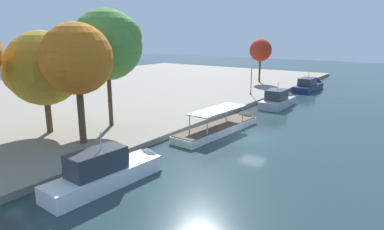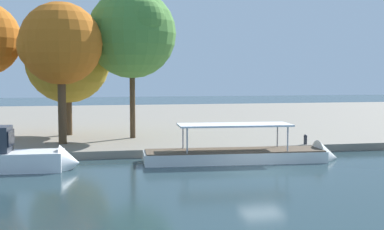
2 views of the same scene
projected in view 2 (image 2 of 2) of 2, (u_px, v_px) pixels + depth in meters
ground_plane at (262, 173)px, 30.17m from camera, size 220.00×220.00×0.00m
dock_promenade at (170, 119)px, 63.71m from camera, size 120.00×55.00×0.56m
tour_boat_2 at (249, 158)px, 34.11m from camera, size 13.51×3.56×3.69m
mooring_bollard_0 at (305, 139)px, 38.45m from camera, size 0.28×0.28×0.77m
tree_1 at (131, 32)px, 41.52m from camera, size 7.37×7.37×12.37m
tree_2 at (60, 45)px, 38.49m from camera, size 6.35×6.65×10.82m
tree_5 at (67, 62)px, 44.19m from camera, size 7.31×7.31×10.16m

